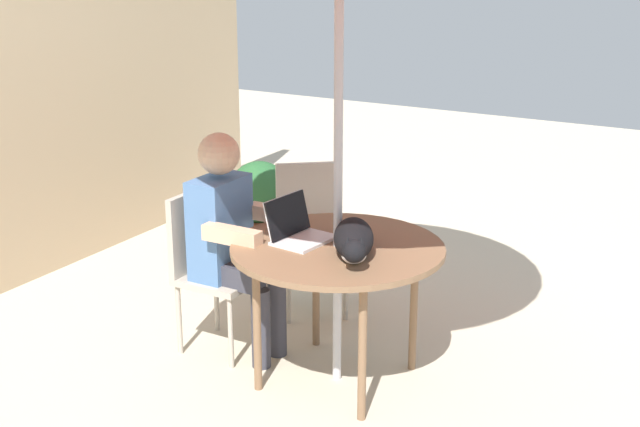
% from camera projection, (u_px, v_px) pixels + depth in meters
% --- Properties ---
extents(ground_plane, '(14.00, 14.00, 0.00)m').
position_uv_depth(ground_plane, '(337.00, 378.00, 4.55)').
color(ground_plane, beige).
extents(patio_table, '(1.06, 1.06, 0.73)m').
position_uv_depth(patio_table, '(338.00, 257.00, 4.34)').
color(patio_table, brown).
rests_on(patio_table, ground).
extents(chair_occupied, '(0.40, 0.40, 0.88)m').
position_uv_depth(chair_occupied, '(208.00, 259.00, 4.77)').
color(chair_occupied, '#B2A899').
rests_on(chair_occupied, ground).
extents(chair_empty, '(0.56, 0.56, 0.88)m').
position_uv_depth(chair_empty, '(311.00, 226.00, 5.30)').
color(chair_empty, '#B2A899').
rests_on(chair_empty, ground).
extents(person_seated, '(0.48, 0.48, 1.22)m').
position_uv_depth(person_seated, '(231.00, 233.00, 4.64)').
color(person_seated, '#4C72A5').
rests_on(person_seated, ground).
extents(laptop, '(0.33, 0.29, 0.21)m').
position_uv_depth(laptop, '(296.00, 228.00, 4.39)').
color(laptop, silver).
rests_on(laptop, patio_table).
extents(cat, '(0.60, 0.36, 0.17)m').
position_uv_depth(cat, '(354.00, 240.00, 4.15)').
color(cat, black).
rests_on(cat, patio_table).
extents(potted_plant_by_chair, '(0.44, 0.44, 0.67)m').
position_uv_depth(potted_plant_by_chair, '(260.00, 205.00, 6.24)').
color(potted_plant_by_chair, '#9E5138').
rests_on(potted_plant_by_chair, ground).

